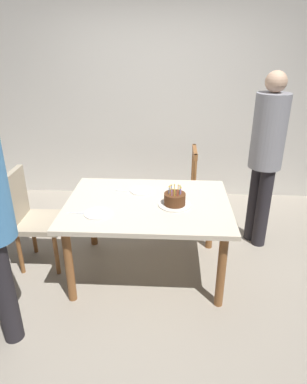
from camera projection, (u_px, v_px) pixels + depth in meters
ground at (148, 270)px, 3.25m from camera, size 6.40×6.40×0.00m
back_wall at (157, 100)px, 4.40m from camera, size 6.40×0.10×2.60m
dining_table at (148, 211)px, 2.99m from camera, size 1.43×1.06×0.72m
birthday_cake at (175, 200)px, 2.88m from camera, size 0.28×0.28×0.18m
plate_near_celebrant at (98, 213)px, 2.75m from camera, size 0.22×0.22×0.01m
plate_far_side at (142, 190)px, 3.17m from camera, size 0.22×0.22×0.01m
fork_near_celebrant at (78, 213)px, 2.76m from camera, size 0.18×0.03×0.01m
fork_far_side at (125, 191)px, 3.17m from camera, size 0.18×0.05×0.01m
chair_spindle_back at (178, 191)px, 3.82m from camera, size 0.44×0.44×0.95m
chair_upholstered at (30, 214)px, 3.15m from camera, size 0.45×0.45×0.95m
person_guest at (266, 152)px, 3.31m from camera, size 0.32×0.32×1.77m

